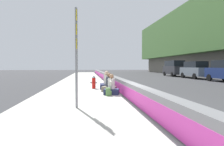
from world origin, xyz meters
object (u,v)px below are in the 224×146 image
object	(u,v)px
seated_person_foreground	(111,88)
backpack	(108,92)
fire_hydrant	(94,82)
seated_person_rear	(107,83)
seated_person_far	(106,83)
parked_car_fourth	(195,70)
parked_car_midline	(174,68)
seated_person_middle	(109,86)
route_sign_post	(76,50)

from	to	relation	value
seated_person_foreground	backpack	size ratio (longest dim) A/B	2.74
fire_hydrant	seated_person_rear	world-z (taller)	seated_person_rear
seated_person_far	parked_car_fourth	bearing A→B (deg)	-50.79
fire_hydrant	seated_person_foreground	xyz separation A→B (m)	(-2.92, -0.84, -0.11)
parked_car_midline	fire_hydrant	bearing A→B (deg)	141.56
seated_person_middle	seated_person_rear	world-z (taller)	seated_person_rear
fire_hydrant	parked_car_fourth	xyz separation A→B (m)	(11.19, -13.88, 0.60)
route_sign_post	seated_person_rear	xyz separation A→B (m)	(5.59, -1.66, -1.72)
parked_car_fourth	parked_car_midline	size ratio (longest dim) A/B	0.93
backpack	parked_car_fourth	bearing A→B (deg)	-42.35
seated_person_far	route_sign_post	bearing A→B (deg)	165.42
seated_person_middle	parked_car_fourth	distance (m)	18.31
seated_person_rear	seated_person_far	distance (m)	1.06
seated_person_far	parked_car_midline	distance (m)	21.16
backpack	parked_car_midline	xyz separation A→B (m)	(20.72, -13.16, 1.02)
route_sign_post	seated_person_far	world-z (taller)	route_sign_post
seated_person_rear	parked_car_midline	distance (m)	22.04
route_sign_post	seated_person_rear	bearing A→B (deg)	-16.52
route_sign_post	seated_person_far	bearing A→B (deg)	-14.58
parked_car_fourth	seated_person_foreground	bearing A→B (deg)	137.26
seated_person_foreground	fire_hydrant	bearing A→B (deg)	16.01
fire_hydrant	seated_person_far	bearing A→B (deg)	-56.17
route_sign_post	seated_person_middle	xyz separation A→B (m)	(4.39, -1.68, -1.75)
route_sign_post	fire_hydrant	xyz separation A→B (m)	(6.04, -0.82, -1.65)
route_sign_post	parked_car_fourth	size ratio (longest dim) A/B	0.75
route_sign_post	seated_person_foreground	bearing A→B (deg)	-28.06
route_sign_post	fire_hydrant	world-z (taller)	route_sign_post
seated_person_foreground	backpack	distance (m)	0.51
seated_person_far	parked_car_midline	bearing A→B (deg)	-37.54
seated_person_foreground	backpack	world-z (taller)	seated_person_foreground
fire_hydrant	seated_person_middle	world-z (taller)	seated_person_middle
seated_person_middle	backpack	world-z (taller)	seated_person_middle
seated_person_foreground	parked_car_midline	bearing A→B (deg)	-32.54
seated_person_foreground	seated_person_far	size ratio (longest dim) A/B	1.03
fire_hydrant	seated_person_foreground	distance (m)	3.04
route_sign_post	backpack	xyz separation A→B (m)	(2.69, -1.45, -1.90)
seated_person_foreground	backpack	bearing A→B (deg)	153.46
seated_person_rear	parked_car_midline	size ratio (longest dim) A/B	0.23
fire_hydrant	seated_person_rear	size ratio (longest dim) A/B	0.74
route_sign_post	seated_person_middle	world-z (taller)	route_sign_post
fire_hydrant	seated_person_far	world-z (taller)	seated_person_far
seated_person_far	backpack	distance (m)	3.97
backpack	seated_person_far	bearing A→B (deg)	-4.08
seated_person_far	parked_car_fourth	xyz separation A→B (m)	(10.59, -12.98, 0.71)
route_sign_post	backpack	distance (m)	3.59
route_sign_post	seated_person_rear	world-z (taller)	route_sign_post
seated_person_middle	parked_car_midline	distance (m)	23.01
route_sign_post	seated_person_far	size ratio (longest dim) A/B	3.40
route_sign_post	parked_car_fourth	xyz separation A→B (m)	(17.24, -14.71, -1.05)
seated_person_far	seated_person_rear	bearing A→B (deg)	176.20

